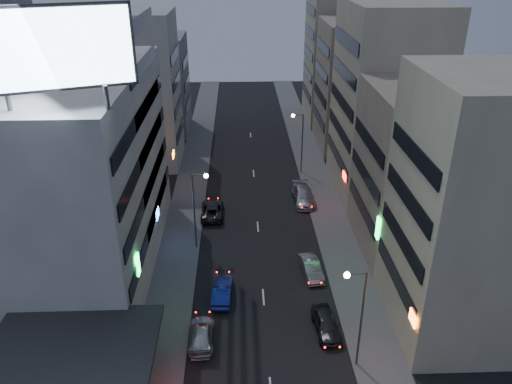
{
  "coord_description": "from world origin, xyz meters",
  "views": [
    {
      "loc": [
        -1.89,
        -20.41,
        27.13
      ],
      "look_at": [
        -0.4,
        20.35,
        6.97
      ],
      "focal_mm": 35.0,
      "sensor_mm": 36.0,
      "label": 1
    }
  ],
  "objects_px": {
    "road_car_blue": "(222,291)",
    "road_car_silver": "(201,334)",
    "parked_car_right_near": "(326,324)",
    "parked_car_right_far": "(304,196)",
    "parked_car_right_mid": "(311,268)",
    "parked_car_left": "(212,210)"
  },
  "relations": [
    {
      "from": "road_car_blue",
      "to": "road_car_silver",
      "type": "xyz_separation_m",
      "value": [
        -1.49,
        -5.15,
        -0.07
      ]
    },
    {
      "from": "parked_car_right_near",
      "to": "parked_car_right_far",
      "type": "relative_size",
      "value": 0.77
    },
    {
      "from": "road_car_blue",
      "to": "road_car_silver",
      "type": "relative_size",
      "value": 0.98
    },
    {
      "from": "parked_car_right_far",
      "to": "road_car_blue",
      "type": "distance_m",
      "value": 19.8
    },
    {
      "from": "road_car_blue",
      "to": "parked_car_right_near",
      "type": "bearing_deg",
      "value": 154.48
    },
    {
      "from": "parked_car_right_near",
      "to": "road_car_silver",
      "type": "bearing_deg",
      "value": 179.69
    },
    {
      "from": "parked_car_right_mid",
      "to": "parked_car_right_far",
      "type": "bearing_deg",
      "value": 78.55
    },
    {
      "from": "parked_car_right_near",
      "to": "parked_car_left",
      "type": "distance_m",
      "value": 21.4
    },
    {
      "from": "road_car_silver",
      "to": "parked_car_right_near",
      "type": "bearing_deg",
      "value": -177.09
    },
    {
      "from": "parked_car_right_mid",
      "to": "parked_car_left",
      "type": "bearing_deg",
      "value": 122.34
    },
    {
      "from": "parked_car_right_near",
      "to": "parked_car_left",
      "type": "bearing_deg",
      "value": 112.3
    },
    {
      "from": "parked_car_right_near",
      "to": "road_car_silver",
      "type": "relative_size",
      "value": 0.96
    },
    {
      "from": "parked_car_right_near",
      "to": "parked_car_right_far",
      "type": "xyz_separation_m",
      "value": [
        0.91,
        22.01,
        0.08
      ]
    },
    {
      "from": "parked_car_right_near",
      "to": "parked_car_right_far",
      "type": "distance_m",
      "value": 22.03
    },
    {
      "from": "parked_car_right_mid",
      "to": "parked_car_right_far",
      "type": "xyz_separation_m",
      "value": [
        1.07,
        14.44,
        0.13
      ]
    },
    {
      "from": "parked_car_right_near",
      "to": "parked_car_right_far",
      "type": "bearing_deg",
      "value": 83.07
    },
    {
      "from": "parked_car_left",
      "to": "parked_car_right_far",
      "type": "height_order",
      "value": "parked_car_right_far"
    },
    {
      "from": "parked_car_right_mid",
      "to": "road_car_blue",
      "type": "distance_m",
      "value": 8.64
    },
    {
      "from": "road_car_silver",
      "to": "parked_car_right_mid",
      "type": "bearing_deg",
      "value": -140.31
    },
    {
      "from": "parked_car_left",
      "to": "road_car_blue",
      "type": "bearing_deg",
      "value": 95.06
    },
    {
      "from": "parked_car_right_far",
      "to": "road_car_silver",
      "type": "height_order",
      "value": "parked_car_right_far"
    },
    {
      "from": "parked_car_right_mid",
      "to": "parked_car_left",
      "type": "distance_m",
      "value": 14.94
    }
  ]
}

